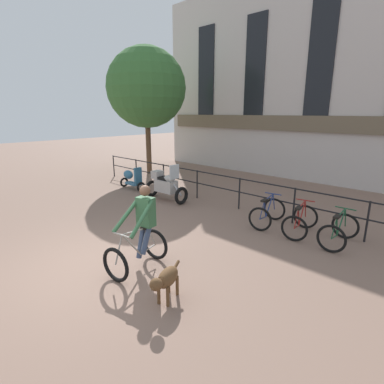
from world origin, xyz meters
The scene contains 11 objects.
ground_plane centered at (0.00, 0.00, 0.00)m, with size 60.00×60.00×0.00m, color #846656.
canal_railing centered at (0.00, 5.20, 0.71)m, with size 15.05×0.05×1.05m.
building_facade centered at (0.00, 10.99, 4.54)m, with size 18.00×0.72×9.12m.
cyclist_with_bike centered at (0.78, 0.67, 0.76)m, with size 0.85×1.26×1.70m.
dog centered at (2.03, 0.22, 0.42)m, with size 0.46×0.94×0.61m.
parked_motorcycle centered at (-2.52, 4.22, 0.56)m, with size 1.67×0.68×1.35m.
parked_bicycle_near_lamp centered at (1.42, 4.54, 0.36)m, with size 0.81×1.19×0.86m.
parked_bicycle_mid_left centered at (2.38, 4.54, 0.36)m, with size 0.83×1.20×0.86m.
parked_bicycle_mid_right centered at (3.33, 4.54, 0.36)m, with size 0.70×1.13×0.86m.
parked_scooter centered at (-4.76, 4.32, 0.46)m, with size 1.28×0.41×0.96m.
tree_canalside_left centered at (-6.91, 6.95, 4.25)m, with size 3.87×3.87×6.19m.
Camera 1 is at (5.40, -2.66, 3.09)m, focal length 28.00 mm.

